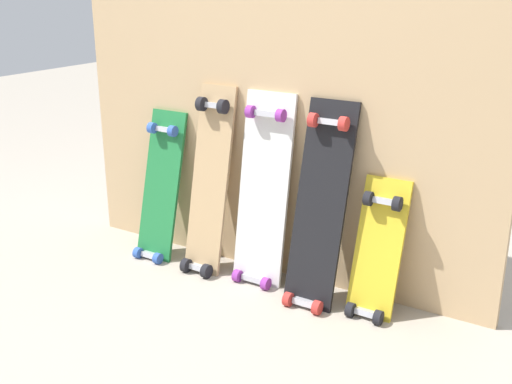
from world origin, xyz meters
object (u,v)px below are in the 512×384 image
at_px(skateboard_black, 319,214).
at_px(skateboard_white, 263,198).
at_px(skateboard_green, 160,193).
at_px(skateboard_natural, 209,188).
at_px(skateboard_yellow, 376,257).

bearing_deg(skateboard_black, skateboard_white, 171.85).
height_order(skateboard_green, skateboard_natural, skateboard_natural).
distance_m(skateboard_natural, skateboard_white, 0.27).
relative_size(skateboard_green, skateboard_yellow, 1.25).
distance_m(skateboard_black, skateboard_yellow, 0.28).
bearing_deg(skateboard_yellow, skateboard_natural, -179.42).
height_order(skateboard_natural, skateboard_yellow, skateboard_natural).
bearing_deg(skateboard_natural, skateboard_black, -1.58).
xyz_separation_m(skateboard_natural, skateboard_yellow, (0.80, 0.01, -0.15)).
bearing_deg(skateboard_yellow, skateboard_white, 178.07).
relative_size(skateboard_green, skateboard_black, 0.85).
bearing_deg(skateboard_white, skateboard_natural, -174.42).
height_order(skateboard_green, skateboard_yellow, skateboard_green).
distance_m(skateboard_natural, skateboard_yellow, 0.81).
xyz_separation_m(skateboard_natural, skateboard_white, (0.27, 0.03, -0.00)).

